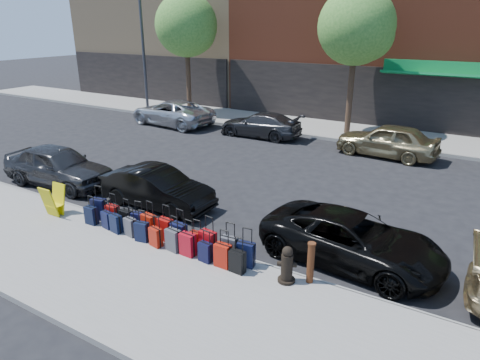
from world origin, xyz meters
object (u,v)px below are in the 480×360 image
Objects in this scene: suitcase_front_5 at (166,230)px; car_near_1 at (157,188)px; tree_center at (359,29)px; car_far_1 at (260,125)px; car_far_2 at (387,140)px; tree_left at (188,27)px; car_near_0 at (58,166)px; streetlight at (145,39)px; fire_hydrant at (287,266)px; car_near_2 at (352,239)px; bollard at (311,262)px; car_far_0 at (172,112)px; display_rack at (54,201)px.

car_near_1 reaches higher than suitcase_front_5.
tree_center reaches higher than car_far_1.
car_near_1 is at bearing -24.38° from car_far_2.
tree_left is 1.65× the size of car_near_0.
streetlight is at bearing 24.57° from car_near_0.
car_near_1 reaches higher than fire_hydrant.
car_near_2 reaches higher than suitcase_front_5.
streetlight reaches higher than bollard.
suitcase_front_5 is (-0.65, -14.29, -4.94)m from tree_center.
car_far_1 reaches higher than fire_hydrant.
fire_hydrant is (16.45, -13.70, -4.10)m from streetlight.
bollard is (0.47, 0.25, 0.11)m from fire_hydrant.
car_far_1 is (-7.01, 11.78, 0.08)m from fire_hydrant.
car_near_1 is at bearing 139.33° from suitcase_front_5.
fire_hydrant is (3.65, -0.11, 0.09)m from suitcase_front_5.
tree_center is 11.20m from car_far_0.
car_near_0 is at bearing -74.83° from tree_left.
car_near_2 is 1.04× the size of car_far_1.
suitcase_front_5 is at bearing 43.71° from car_far_0.
car_far_1 reaches higher than suitcase_front_5.
tree_left is 1.39× the size of car_far_0.
car_far_2 is at bearing -12.28° from tree_left.
bollard is 0.26× the size of car_near_1.
fire_hydrant is at bearing 158.81° from car_near_2.
fire_hydrant is at bearing -46.84° from tree_left.
tree_center is 1.85× the size of car_near_1.
car_far_0 is (-9.12, 11.44, 0.26)m from suitcase_front_5.
streetlight is 21.42m from car_near_2.
suitcase_front_5 is at bearing -46.73° from streetlight.
fire_hydrant is (3.01, -14.40, -4.85)m from tree_center.
fire_hydrant is at bearing -39.80° from streetlight.
car_far_1 is at bearing 97.35° from car_far_0.
car_near_0 is 13.80m from car_far_2.
car_near_2 is 12.72m from car_far_1.
fire_hydrant is 0.20× the size of car_near_0.
car_near_2 is (10.98, 0.19, -0.11)m from car_near_0.
tree_left is at bearing 128.30° from suitcase_front_5.
display_rack is (-7.64, -0.37, 0.06)m from fire_hydrant.
tree_left reaches higher than fire_hydrant.
tree_center is 15.49m from fire_hydrant.
fire_hydrant is at bearing -110.29° from car_near_1.
car_near_1 is 0.86× the size of car_near_2.
car_far_1 is (-3.35, 11.66, 0.17)m from suitcase_front_5.
streetlight is 10.44m from car_far_1.
display_rack is at bearing -175.60° from bollard.
car_near_2 is (4.59, 1.73, 0.17)m from suitcase_front_5.
car_far_2 reaches higher than car_far_1.
car_near_2 is (8.57, 2.21, 0.02)m from display_rack.
car_near_0 is 0.84× the size of car_far_0.
car_near_1 is (2.05, 2.38, 0.03)m from display_rack.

